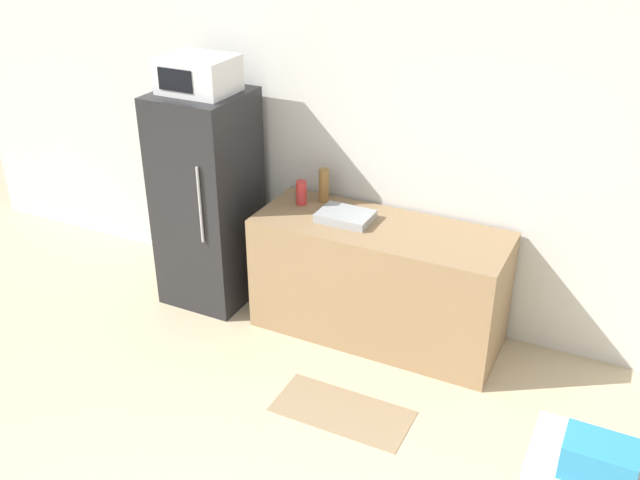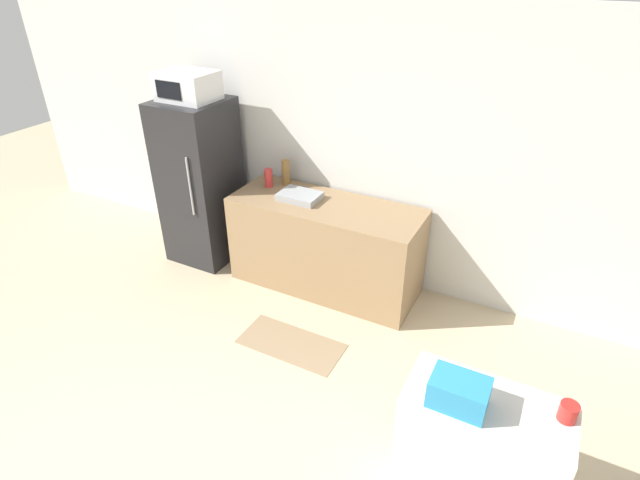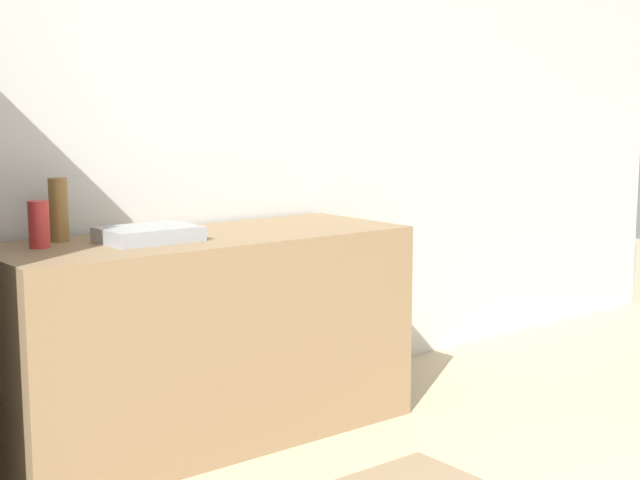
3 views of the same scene
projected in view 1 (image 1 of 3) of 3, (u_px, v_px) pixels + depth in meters
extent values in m
cube|color=silver|center=(382.00, 148.00, 5.13)|extent=(8.00, 0.06, 2.60)
cube|color=#232326|center=(208.00, 199.00, 5.47)|extent=(0.64, 0.66, 1.67)
cylinder|color=#B7B7BC|center=(200.00, 205.00, 5.06)|extent=(0.02, 0.02, 0.59)
cube|color=white|center=(198.00, 74.00, 5.02)|extent=(0.51, 0.40, 0.26)
cube|color=black|center=(175.00, 80.00, 4.88)|extent=(0.28, 0.01, 0.16)
cube|color=#937551|center=(378.00, 281.00, 5.14)|extent=(1.79, 0.68, 0.88)
cube|color=#9EA3A8|center=(345.00, 216.00, 5.02)|extent=(0.38, 0.27, 0.06)
cylinder|color=olive|center=(324.00, 185.00, 5.26)|extent=(0.08, 0.08, 0.26)
cylinder|color=red|center=(301.00, 193.00, 5.23)|extent=(0.08, 0.08, 0.18)
cube|color=#2D8EC6|center=(599.00, 459.00, 2.77)|extent=(0.28, 0.19, 0.16)
cube|color=#937A5B|center=(342.00, 411.00, 4.56)|extent=(0.88, 0.41, 0.01)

